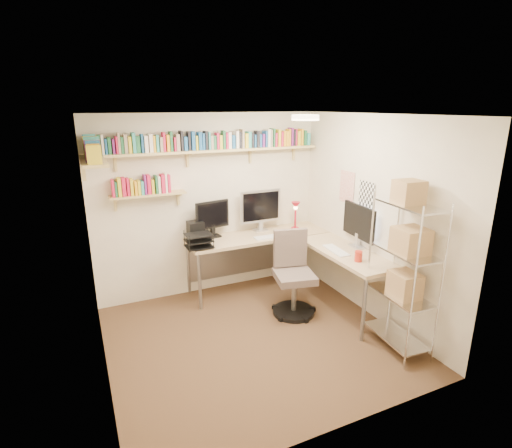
{
  "coord_description": "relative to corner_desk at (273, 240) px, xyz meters",
  "views": [
    {
      "loc": [
        -1.67,
        -3.67,
        2.59
      ],
      "look_at": [
        0.27,
        0.55,
        1.2
      ],
      "focal_mm": 28.0,
      "sensor_mm": 36.0,
      "label": 1
    }
  ],
  "objects": [
    {
      "name": "wire_rack",
      "position": [
        0.66,
        -1.75,
        0.31
      ],
      "size": [
        0.43,
        0.77,
        1.87
      ],
      "rotation": [
        0.0,
        0.0,
        -0.09
      ],
      "color": "silver",
      "rests_on": "ground"
    },
    {
      "name": "room_shell",
      "position": [
        -0.7,
        -0.94,
        0.73
      ],
      "size": [
        3.24,
        3.04,
        2.52
      ],
      "color": "beige",
      "rests_on": "ground"
    },
    {
      "name": "corner_desk",
      "position": [
        0.0,
        0.0,
        0.0
      ],
      "size": [
        2.21,
        2.15,
        1.43
      ],
      "color": "tan",
      "rests_on": "ground"
    },
    {
      "name": "ground",
      "position": [
        -0.7,
        -0.94,
        -0.82
      ],
      "size": [
        3.2,
        3.2,
        0.0
      ],
      "primitive_type": "plane",
      "color": "#432F1C",
      "rests_on": "ground"
    },
    {
      "name": "office_chair",
      "position": [
        0.01,
        -0.55,
        -0.37
      ],
      "size": [
        0.58,
        0.59,
        1.07
      ],
      "rotation": [
        0.0,
        0.0,
        -0.22
      ],
      "color": "black",
      "rests_on": "ground"
    },
    {
      "name": "wall_shelves",
      "position": [
        -1.13,
        0.36,
        1.21
      ],
      "size": [
        3.12,
        1.09,
        0.8
      ],
      "color": "#D4BD77",
      "rests_on": "ground"
    }
  ]
}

